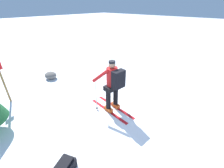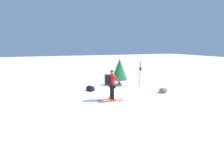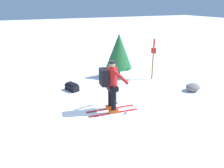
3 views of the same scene
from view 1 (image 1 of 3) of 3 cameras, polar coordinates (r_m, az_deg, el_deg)
The scene contains 4 objects.
ground_plane at distance 4.25m, azimuth -2.20°, elevation -15.93°, with size 80.00×80.00×0.00m, color white.
skier at distance 4.29m, azimuth 0.39°, elevation 0.10°, with size 1.61×0.92×1.61m.
trail_marker at distance 5.81m, azimuth -36.89°, elevation 3.39°, with size 0.10×0.24×1.77m.
rock_boulder at distance 7.17m, azimuth -22.35°, elevation 3.08°, with size 0.56×0.48×0.31m, color slate.
Camera 1 is at (-2.15, 2.14, 2.97)m, focal length 24.00 mm.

